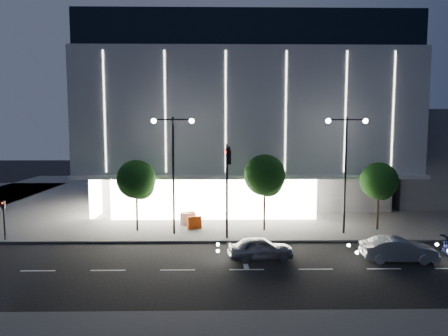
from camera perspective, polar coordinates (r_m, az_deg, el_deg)
The scene contains 17 objects.
ground at distance 25.18m, azimuth -1.66°, elevation -13.18°, with size 160.00×160.00×0.00m, color black.
sidewalk_museum at distance 48.74m, azimuth 4.60°, elevation -3.90°, with size 70.00×40.00×0.15m, color #474747.
museum at distance 46.24m, azimuth 2.38°, elevation 7.04°, with size 30.00×25.80×18.00m.
annex_building at distance 54.39m, azimuth 27.25°, elevation 1.71°, with size 16.00×20.00×10.00m, color #4C4C51.
traffic_mast at distance 27.36m, azimuth 0.49°, elevation -0.86°, with size 0.33×5.89×7.07m.
street_lamp_west at distance 30.10m, azimuth -7.27°, elevation 1.46°, with size 3.16×0.36×9.00m.
street_lamp_east at distance 31.45m, azimuth 17.00°, elevation 1.44°, with size 3.16×0.36×9.00m.
ped_signal_far at distance 32.81m, azimuth -28.92°, elevation -6.03°, with size 0.22×0.24×3.00m.
tree_left at distance 31.76m, azimuth -12.36°, elevation -1.89°, with size 3.02×3.02×5.72m.
tree_mid at distance 31.31m, azimuth 5.87°, elevation -1.35°, with size 3.25×3.25×6.15m.
tree_right at distance 33.64m, azimuth 21.28°, elevation -1.99°, with size 2.91×2.91×5.51m.
car_lead at distance 25.45m, azimuth 5.25°, elevation -11.35°, with size 1.65×4.09×1.39m, color gray.
car_second at distance 27.17m, azimuth 23.65°, elevation -10.62°, with size 1.56×4.47×1.47m, color #B9BDC1.
barrier_a at distance 34.06m, azimuth -5.12°, elevation -7.07°, with size 1.10×0.25×1.00m, color red.
barrier_b at distance 33.49m, azimuth -5.00°, elevation -7.28°, with size 1.10×0.25×1.00m, color silver.
barrier_c at distance 32.23m, azimuth -4.21°, elevation -7.79°, with size 1.10×0.25×1.00m, color #FC4A0E.
barrier_d at distance 33.63m, azimuth -5.31°, elevation -7.23°, with size 1.10×0.25×1.00m, color white.
Camera 1 is at (0.32, -23.84, 8.11)m, focal length 32.00 mm.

